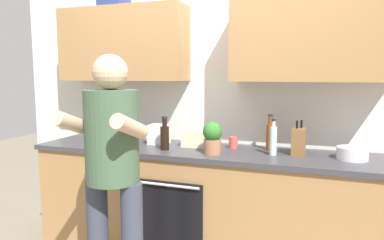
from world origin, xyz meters
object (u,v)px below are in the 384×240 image
at_px(cup_ceramic, 233,143).
at_px(grocery_bag_rice, 196,138).
at_px(bottle_water, 273,140).
at_px(bottle_wine, 121,129).
at_px(bottle_soy, 165,136).
at_px(person_standing, 112,161).
at_px(grocery_bag_produce, 159,134).
at_px(bottle_soda, 97,131).
at_px(potted_herb, 212,137).
at_px(knife_block, 299,141).
at_px(mixing_bowl, 352,153).
at_px(bottle_vinegar, 270,135).

bearing_deg(cup_ceramic, grocery_bag_rice, -175.37).
height_order(bottle_water, bottle_wine, bottle_wine).
xyz_separation_m(bottle_soy, bottle_wine, (-0.46, 0.10, 0.02)).
xyz_separation_m(person_standing, bottle_wine, (-0.40, 0.78, 0.07)).
bearing_deg(bottle_water, grocery_bag_produce, 173.85).
bearing_deg(bottle_wine, grocery_bag_rice, 10.27).
distance_m(bottle_soda, potted_herb, 1.21).
height_order(person_standing, bottle_wine, person_standing).
relative_size(bottle_soy, bottle_soda, 1.36).
bearing_deg(grocery_bag_rice, knife_block, -2.64).
distance_m(bottle_wine, mixing_bowl, 1.87).
bearing_deg(bottle_vinegar, bottle_soy, -161.25).
distance_m(person_standing, bottle_wine, 0.88).
relative_size(bottle_wine, grocery_bag_rice, 1.48).
relative_size(bottle_soy, mixing_bowl, 1.25).
distance_m(bottle_soy, mixing_bowl, 1.41).
distance_m(bottle_wine, knife_block, 1.49).
bearing_deg(person_standing, bottle_soda, 129.36).
bearing_deg(bottle_soy, knife_block, 10.10).
height_order(bottle_soda, grocery_bag_rice, bottle_soda).
height_order(bottle_soda, grocery_bag_produce, bottle_soda).
xyz_separation_m(cup_ceramic, mixing_bowl, (0.89, -0.10, -0.00)).
relative_size(bottle_soda, potted_herb, 0.81).
height_order(potted_herb, grocery_bag_rice, potted_herb).
distance_m(bottle_soy, bottle_vinegar, 0.84).
bearing_deg(grocery_bag_produce, bottle_soy, -54.19).
xyz_separation_m(bottle_soy, potted_herb, (0.41, -0.02, 0.02)).
distance_m(mixing_bowl, grocery_bag_produce, 1.55).
height_order(knife_block, potted_herb, knife_block).
bearing_deg(bottle_water, bottle_vinegar, 105.46).
bearing_deg(knife_block, bottle_soy, -169.90).
bearing_deg(person_standing, bottle_soy, 84.97).
bearing_deg(bottle_water, person_standing, -139.40).
xyz_separation_m(person_standing, knife_block, (1.09, 0.86, 0.04)).
bearing_deg(knife_block, grocery_bag_produce, 178.93).
height_order(bottle_vinegar, bottle_water, bottle_vinegar).
relative_size(bottle_soy, grocery_bag_rice, 1.32).
relative_size(person_standing, cup_ceramic, 17.31).
height_order(grocery_bag_produce, grocery_bag_rice, grocery_bag_produce).
height_order(bottle_soda, potted_herb, potted_herb).
height_order(bottle_soy, knife_block, bottle_soy).
bearing_deg(person_standing, grocery_bag_produce, 95.67).
bearing_deg(grocery_bag_rice, person_standing, -105.28).
bearing_deg(cup_ceramic, bottle_water, -23.66).
bearing_deg(bottle_vinegar, cup_ceramic, -175.33).
height_order(bottle_water, potted_herb, bottle_water).
bearing_deg(knife_block, cup_ceramic, 172.93).
xyz_separation_m(person_standing, bottle_soy, (0.06, 0.68, 0.05)).
bearing_deg(mixing_bowl, bottle_water, -174.44).
distance_m(bottle_soda, grocery_bag_produce, 0.64).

